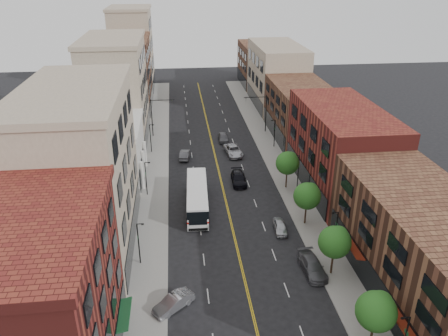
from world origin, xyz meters
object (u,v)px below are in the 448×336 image
object	(u,v)px
car_angle_b	(174,303)
car_lane_c	(223,137)
car_parked_mid	(312,266)
car_lane_behind	(185,155)
city_bus	(197,196)
car_lane_b	(233,150)
car_lane_a	(239,178)
car_parked_far	(280,227)

from	to	relation	value
car_angle_b	car_lane_c	distance (m)	44.43
car_parked_mid	car_lane_behind	world-z (taller)	car_parked_mid
car_parked_mid	car_lane_c	xyz separation A→B (m)	(-5.21, 39.51, -0.01)
city_bus	car_angle_b	bearing A→B (deg)	-97.66
car_parked_mid	car_lane_b	bearing A→B (deg)	93.99
car_lane_a	city_bus	bearing A→B (deg)	-132.85
car_lane_a	car_lane_c	size ratio (longest dim) A/B	1.20
city_bus	car_lane_b	bearing A→B (deg)	70.07
car_lane_behind	car_lane_a	xyz separation A→B (m)	(7.82, -10.22, 0.04)
car_parked_far	car_lane_behind	distance (m)	26.36
car_angle_b	car_lane_c	size ratio (longest dim) A/B	0.99
car_lane_a	car_lane_c	bearing A→B (deg)	92.67
car_parked_far	car_lane_behind	world-z (taller)	car_lane_behind
car_lane_behind	car_lane_a	distance (m)	12.86
city_bus	car_lane_behind	size ratio (longest dim) A/B	2.85
car_angle_b	car_lane_c	bearing A→B (deg)	128.75
city_bus	car_lane_c	size ratio (longest dim) A/B	2.87
car_angle_b	car_lane_behind	xyz separation A→B (m)	(2.15, 35.99, 0.01)
car_lane_c	car_parked_far	bearing A→B (deg)	-82.35
city_bus	car_lane_b	world-z (taller)	city_bus
car_parked_mid	car_lane_behind	xyz separation A→B (m)	(-12.65, 32.11, -0.03)
city_bus	car_parked_mid	bearing A→B (deg)	-50.49
car_parked_far	car_lane_a	size ratio (longest dim) A/B	0.73
car_parked_mid	car_parked_far	bearing A→B (deg)	97.78
car_lane_a	car_lane_c	xyz separation A→B (m)	(-0.38, 17.61, -0.02)
car_angle_b	car_parked_mid	world-z (taller)	car_parked_mid
car_angle_b	car_lane_a	xyz separation A→B (m)	(9.97, 25.77, 0.05)
car_angle_b	car_lane_a	world-z (taller)	car_lane_a
car_angle_b	car_lane_a	size ratio (longest dim) A/B	0.82
car_parked_mid	car_angle_b	bearing A→B (deg)	-168.61
car_angle_b	car_parked_mid	xyz separation A→B (m)	(14.80, 3.88, 0.04)
car_angle_b	car_lane_behind	size ratio (longest dim) A/B	0.98
city_bus	car_angle_b	distance (m)	19.31
car_lane_behind	car_lane_c	xyz separation A→B (m)	(7.43, 7.40, 0.02)
car_parked_far	car_lane_b	xyz separation A→B (m)	(-2.59, 24.65, 0.15)
car_lane_a	car_parked_mid	bearing A→B (deg)	-76.13
car_lane_behind	car_lane_c	bearing A→B (deg)	-127.99
city_bus	car_lane_a	size ratio (longest dim) A/B	2.39
car_angle_b	car_lane_b	world-z (taller)	car_lane_b
car_parked_far	car_lane_b	world-z (taller)	car_lane_b
car_parked_mid	car_lane_b	xyz separation A→B (m)	(-4.19, 32.83, 0.05)
car_lane_behind	car_lane_a	size ratio (longest dim) A/B	0.84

